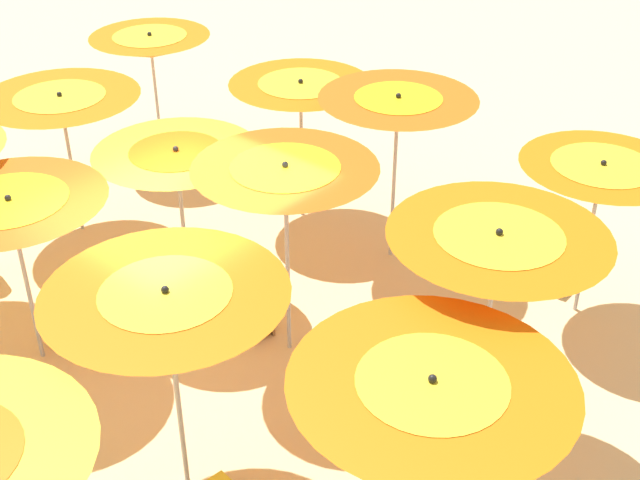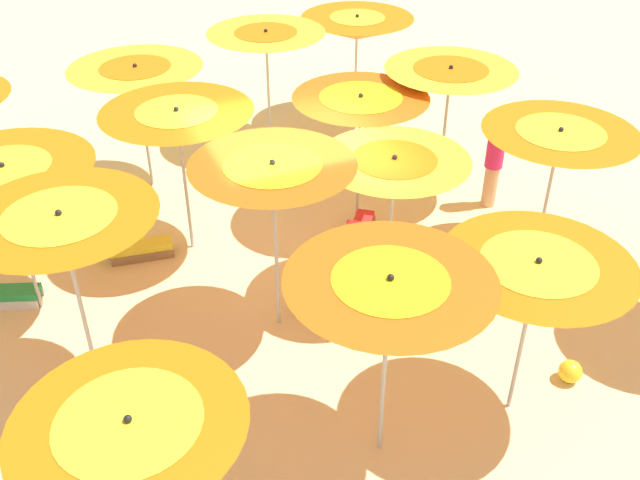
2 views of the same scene
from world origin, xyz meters
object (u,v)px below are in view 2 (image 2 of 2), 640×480
object	(u,v)px
beach_umbrella_0	(131,435)
beach_umbrella_6	(394,172)
beach_umbrella_15	(357,28)
beach_ball	(570,371)
beach_umbrella_11	(450,78)
lounger_0	(360,228)
lounger_1	(27,225)
lounger_3	(135,247)
beach_umbrella_14	(266,42)
beach_umbrella_9	(178,125)
beach_umbrella_4	(63,232)
lounger_2	(336,299)
beach_umbrella_2	(536,277)
beach_umbrella_5	(273,177)
beach_umbrella_10	(360,108)
beachgoer_0	(494,162)
beach_umbrella_7	(558,143)
beach_umbrella_8	(6,180)
beach_umbrella_1	(389,295)
beach_umbrella_13	(136,77)

from	to	relation	value
beach_umbrella_0	beach_umbrella_6	world-z (taller)	beach_umbrella_6
beach_umbrella_15	beach_ball	xyz separation A→B (m)	(-0.77, -7.99, -1.80)
beach_umbrella_11	lounger_0	size ratio (longest dim) A/B	2.12
lounger_0	beach_umbrella_15	bearing A→B (deg)	13.42
beach_umbrella_6	lounger_1	xyz separation A→B (m)	(-4.69, 3.46, -1.72)
beach_umbrella_11	lounger_3	size ratio (longest dim) A/B	1.78
beach_umbrella_0	beach_umbrella_14	world-z (taller)	beach_umbrella_14
beach_umbrella_9	beach_umbrella_14	world-z (taller)	beach_umbrella_9
beach_umbrella_4	lounger_1	distance (m)	4.33
beach_ball	lounger_2	bearing A→B (deg)	132.07
beach_umbrella_2	beach_umbrella_6	bearing A→B (deg)	97.08
beach_umbrella_14	lounger_3	world-z (taller)	beach_umbrella_14
beach_umbrella_5	beach_umbrella_10	bearing A→B (deg)	43.74
beach_umbrella_2	beach_umbrella_10	world-z (taller)	beach_umbrella_10
lounger_0	beachgoer_0	distance (m)	2.57
beach_umbrella_7	beach_umbrella_2	bearing A→B (deg)	-131.99
beach_umbrella_5	beach_umbrella_11	bearing A→B (deg)	30.36
beach_umbrella_4	beach_umbrella_6	world-z (taller)	beach_umbrella_4
beachgoer_0	lounger_0	bearing A→B (deg)	0.19
beach_umbrella_14	beach_umbrella_11	bearing A→B (deg)	-55.79
beach_umbrella_15	beach_umbrella_11	bearing A→B (deg)	-88.25
lounger_0	beachgoer_0	xyz separation A→B (m)	(2.48, 0.09, 0.64)
beach_ball	lounger_0	bearing A→B (deg)	105.39
lounger_0	beach_umbrella_4	bearing A→B (deg)	148.07
lounger_3	beach_umbrella_10	bearing A→B (deg)	3.69
beach_ball	beach_umbrella_6	bearing A→B (deg)	116.58
beach_umbrella_2	beach_umbrella_9	world-z (taller)	beach_umbrella_9
beach_umbrella_8	beach_umbrella_14	world-z (taller)	beach_umbrella_8
beach_umbrella_1	beach_umbrella_2	distance (m)	1.73
beach_umbrella_0	beach_umbrella_8	world-z (taller)	beach_umbrella_8
beach_umbrella_0	lounger_0	size ratio (longest dim) A/B	1.95
lounger_0	beach_ball	distance (m)	3.99
lounger_1	beach_umbrella_8	bearing A→B (deg)	113.89
beach_umbrella_4	beach_umbrella_10	world-z (taller)	beach_umbrella_4
beach_umbrella_2	beach_umbrella_6	size ratio (longest dim) A/B	1.00
lounger_1	lounger_3	world-z (taller)	lounger_1
beach_umbrella_1	beach_umbrella_13	size ratio (longest dim) A/B	1.08
beach_umbrella_14	lounger_1	bearing A→B (deg)	-159.63
beach_umbrella_0	beach_umbrella_1	world-z (taller)	beach_umbrella_1
beach_umbrella_0	beach_umbrella_1	size ratio (longest dim) A/B	0.88
lounger_2	beach_umbrella_1	bearing A→B (deg)	97.68
beach_umbrella_4	lounger_1	xyz separation A→B (m)	(-0.55, 3.77, -2.06)
beach_umbrella_2	lounger_2	xyz separation A→B (m)	(-1.20, 2.44, -1.75)
beach_umbrella_4	beachgoer_0	bearing A→B (deg)	14.30
beach_umbrella_5	beach_umbrella_14	bearing A→B (deg)	71.77
beach_umbrella_1	beach_umbrella_4	size ratio (longest dim) A/B	0.96
beach_umbrella_5	lounger_1	bearing A→B (deg)	130.30
beach_umbrella_6	lounger_1	bearing A→B (deg)	143.65
beach_umbrella_6	beach_umbrella_9	world-z (taller)	beach_umbrella_9
beach_umbrella_5	beach_umbrella_15	size ratio (longest dim) A/B	1.13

